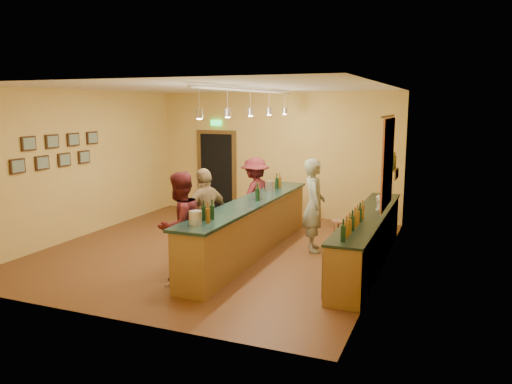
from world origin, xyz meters
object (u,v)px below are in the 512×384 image
at_px(customer_a, 180,226).
at_px(customer_c, 255,195).
at_px(tasting_bar, 250,223).
at_px(customer_b, 206,216).
at_px(bar_stool, 339,227).
at_px(bartender, 314,205).
at_px(back_counter, 368,239).

relative_size(customer_a, customer_c, 1.05).
relative_size(tasting_bar, customer_b, 2.90).
height_order(customer_b, bar_stool, customer_b).
height_order(customer_a, bar_stool, customer_a).
xyz_separation_m(bartender, customer_a, (-1.63, -2.40, -0.02)).
bearing_deg(bartender, bar_stool, -113.79).
bearing_deg(customer_b, customer_c, -157.50).
distance_m(tasting_bar, customer_b, 1.02).
xyz_separation_m(back_counter, tasting_bar, (-2.23, -0.18, 0.12)).
relative_size(tasting_bar, customer_a, 2.83).
bearing_deg(customer_a, bar_stool, 153.35).
bearing_deg(bartender, customer_a, 123.44).
relative_size(back_counter, bartender, 2.46).
distance_m(back_counter, customer_a, 3.40).
bearing_deg(bar_stool, back_counter, -36.50).
bearing_deg(tasting_bar, bartender, 31.74).
bearing_deg(customer_a, customer_c, -164.74).
distance_m(tasting_bar, customer_c, 1.70).
xyz_separation_m(bartender, bar_stool, (0.51, -0.01, -0.40)).
bearing_deg(bartender, customer_c, 38.13).
bearing_deg(customer_c, customer_a, 17.50).
height_order(bartender, customer_b, bartender).
height_order(back_counter, tasting_bar, tasting_bar).
bearing_deg(bartender, back_counter, -135.29).
distance_m(customer_a, customer_b, 0.92).
height_order(back_counter, bar_stool, back_counter).
relative_size(bartender, customer_c, 1.08).
height_order(customer_b, customer_c, customer_b).
bearing_deg(customer_b, back_counter, 132.11).
bearing_deg(customer_a, back_counter, 139.73).
height_order(customer_a, customer_c, customer_a).
height_order(customer_c, bar_stool, customer_c).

